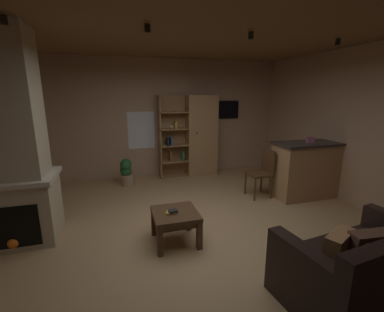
# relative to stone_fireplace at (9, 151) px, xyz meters

# --- Properties ---
(floor) EXTENTS (5.90, 5.93, 0.02)m
(floor) POSITION_rel_stone_fireplace_xyz_m (2.40, -0.52, -1.26)
(floor) COLOR tan
(floor) RESTS_ON ground
(wall_back) EXTENTS (6.02, 0.06, 2.77)m
(wall_back) POSITION_rel_stone_fireplace_xyz_m (2.40, 2.47, 0.13)
(wall_back) COLOR tan
(wall_back) RESTS_ON ground
(wall_right) EXTENTS (0.06, 5.93, 2.77)m
(wall_right) POSITION_rel_stone_fireplace_xyz_m (5.38, -0.52, 0.13)
(wall_right) COLOR tan
(wall_right) RESTS_ON ground
(ceiling) EXTENTS (5.90, 5.93, 0.02)m
(ceiling) POSITION_rel_stone_fireplace_xyz_m (2.40, -0.52, 1.52)
(ceiling) COLOR brown
(window_pane_back) EXTENTS (0.63, 0.01, 0.87)m
(window_pane_back) POSITION_rel_stone_fireplace_xyz_m (1.90, 2.44, -0.12)
(window_pane_back) COLOR white
(stone_fireplace) EXTENTS (1.02, 0.81, 2.77)m
(stone_fireplace) POSITION_rel_stone_fireplace_xyz_m (0.00, 0.00, 0.00)
(stone_fireplace) COLOR #BCAD8E
(stone_fireplace) RESTS_ON ground
(bookshelf_cabinet) EXTENTS (1.40, 0.41, 1.94)m
(bookshelf_cabinet) POSITION_rel_stone_fireplace_xyz_m (3.23, 2.20, -0.29)
(bookshelf_cabinet) COLOR #A87F51
(bookshelf_cabinet) RESTS_ON ground
(kitchen_bar_counter) EXTENTS (1.49, 0.63, 1.07)m
(kitchen_bar_counter) POSITION_rel_stone_fireplace_xyz_m (4.90, 0.22, -0.71)
(kitchen_bar_counter) COLOR #A87F51
(kitchen_bar_counter) RESTS_ON ground
(tissue_box) EXTENTS (0.15, 0.15, 0.11)m
(tissue_box) POSITION_rel_stone_fireplace_xyz_m (4.78, 0.18, -0.12)
(tissue_box) COLOR #995972
(tissue_box) RESTS_ON kitchen_bar_counter
(leather_couch) EXTENTS (1.64, 1.04, 0.84)m
(leather_couch) POSITION_rel_stone_fireplace_xyz_m (3.52, -2.14, -0.95)
(leather_couch) COLOR black
(leather_couch) RESTS_ON ground
(coffee_table) EXTENTS (0.59, 0.59, 0.44)m
(coffee_table) POSITION_rel_stone_fireplace_xyz_m (2.01, -0.66, -0.91)
(coffee_table) COLOR #4C331E
(coffee_table) RESTS_ON ground
(table_book_0) EXTENTS (0.16, 0.13, 0.02)m
(table_book_0) POSITION_rel_stone_fireplace_xyz_m (1.96, -0.68, -0.81)
(table_book_0) COLOR gold
(table_book_0) RESTS_ON coffee_table
(table_book_1) EXTENTS (0.12, 0.10, 0.03)m
(table_book_1) POSITION_rel_stone_fireplace_xyz_m (1.97, -0.69, -0.78)
(table_book_1) COLOR black
(table_book_1) RESTS_ON coffee_table
(dining_chair) EXTENTS (0.43, 0.43, 0.92)m
(dining_chair) POSITION_rel_stone_fireplace_xyz_m (4.00, 0.47, -0.72)
(dining_chair) COLOR #4C331E
(dining_chair) RESTS_ON ground
(potted_floor_plant) EXTENTS (0.29, 0.30, 0.59)m
(potted_floor_plant) POSITION_rel_stone_fireplace_xyz_m (1.49, 1.86, -0.96)
(potted_floor_plant) COLOR #9E896B
(potted_floor_plant) RESTS_ON ground
(wall_mounted_tv) EXTENTS (0.79, 0.06, 0.45)m
(wall_mounted_tv) POSITION_rel_stone_fireplace_xyz_m (3.99, 2.41, 0.32)
(wall_mounted_tv) COLOR black
(track_light_spot_0) EXTENTS (0.07, 0.07, 0.09)m
(track_light_spot_0) POSITION_rel_stone_fireplace_xyz_m (0.30, -0.45, 1.44)
(track_light_spot_0) COLOR black
(track_light_spot_1) EXTENTS (0.07, 0.07, 0.09)m
(track_light_spot_1) POSITION_rel_stone_fireplace_xyz_m (1.75, -0.51, 1.44)
(track_light_spot_1) COLOR black
(track_light_spot_2) EXTENTS (0.07, 0.07, 0.09)m
(track_light_spot_2) POSITION_rel_stone_fireplace_xyz_m (3.08, -0.50, 1.44)
(track_light_spot_2) COLOR black
(track_light_spot_3) EXTENTS (0.07, 0.07, 0.09)m
(track_light_spot_3) POSITION_rel_stone_fireplace_xyz_m (4.50, -0.49, 1.44)
(track_light_spot_3) COLOR black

